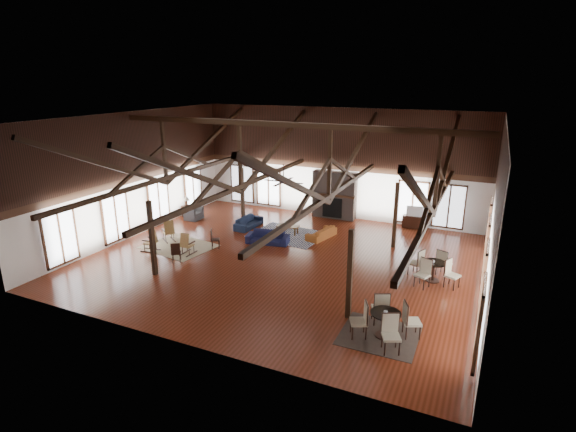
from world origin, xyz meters
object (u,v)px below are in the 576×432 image
at_px(sofa_navy_left, 249,222).
at_px(armchair, 193,214).
at_px(sofa_navy_front, 268,237).
at_px(cafe_table_near, 385,320).
at_px(cafe_table_far, 434,268).
at_px(sofa_orange, 321,233).
at_px(tv_console, 415,222).
at_px(coffee_table, 288,227).

xyz_separation_m(sofa_navy_left, armchair, (-3.49, -0.04, 0.04)).
relative_size(sofa_navy_front, cafe_table_near, 0.93).
bearing_deg(cafe_table_near, cafe_table_far, 80.20).
height_order(sofa_navy_left, sofa_orange, sofa_navy_left).
bearing_deg(cafe_table_far, armchair, 168.70).
bearing_deg(tv_console, coffee_table, -147.54).
height_order(cafe_table_near, cafe_table_far, cafe_table_near).
distance_m(armchair, cafe_table_near, 14.32).
distance_m(sofa_navy_front, sofa_orange, 2.70).
bearing_deg(cafe_table_far, cafe_table_near, -99.80).
distance_m(sofa_navy_front, armchair, 5.70).
relative_size(sofa_navy_left, tv_console, 1.48).
distance_m(coffee_table, armchair, 5.77).
bearing_deg(coffee_table, sofa_orange, -4.76).
distance_m(sofa_navy_left, coffee_table, 2.27).
xyz_separation_m(sofa_navy_front, sofa_navy_left, (-1.97, 1.67, -0.02)).
bearing_deg(armchair, cafe_table_near, -123.05).
relative_size(cafe_table_near, tv_console, 1.71).
bearing_deg(cafe_table_near, coffee_table, 132.04).
relative_size(sofa_navy_front, coffee_table, 1.73).
height_order(coffee_table, cafe_table_near, cafe_table_near).
distance_m(sofa_navy_front, coffee_table, 1.68).
bearing_deg(sofa_navy_front, sofa_orange, 29.15).
xyz_separation_m(armchair, cafe_table_near, (12.34, -7.26, 0.24)).
bearing_deg(sofa_orange, tv_console, 145.61).
bearing_deg(cafe_table_far, sofa_navy_left, 164.53).
height_order(sofa_navy_front, sofa_navy_left, sofa_navy_front).
xyz_separation_m(sofa_navy_left, cafe_table_far, (9.64, -2.67, 0.27)).
height_order(sofa_navy_front, cafe_table_far, cafe_table_far).
bearing_deg(sofa_orange, cafe_table_far, 77.68).
relative_size(sofa_navy_left, cafe_table_near, 0.87).
xyz_separation_m(cafe_table_near, cafe_table_far, (0.80, 4.64, -0.02)).
xyz_separation_m(sofa_navy_front, tv_console, (5.95, 5.24, 0.02)).
height_order(sofa_navy_front, tv_console, tv_console).
bearing_deg(sofa_navy_front, cafe_table_near, -50.66).
distance_m(sofa_navy_left, sofa_orange, 4.02).
relative_size(sofa_orange, armchair, 1.83).
relative_size(coffee_table, armchair, 1.19).
bearing_deg(coffee_table, tv_console, 24.40).
relative_size(coffee_table, cafe_table_near, 0.54).
bearing_deg(coffee_table, cafe_table_near, -56.01).
relative_size(coffee_table, tv_console, 0.92).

